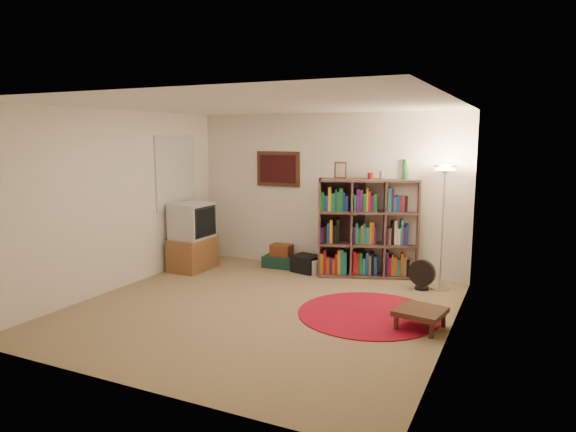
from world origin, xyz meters
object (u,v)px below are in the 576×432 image
object	(u,v)px
suitcase	(282,261)
side_table	(420,312)
floor_lamp	(445,187)
floor_fan	(422,275)
bookshelf	(366,229)
tv_stand	(193,238)

from	to	relation	value
suitcase	side_table	xyz separation A→B (m)	(2.61, -1.82, 0.10)
floor_lamp	floor_fan	xyz separation A→B (m)	(-0.23, -0.14, -1.23)
floor_lamp	side_table	size ratio (longest dim) A/B	3.03
bookshelf	floor_lamp	distance (m)	1.40
bookshelf	side_table	xyz separation A→B (m)	(1.21, -1.90, -0.53)
floor_fan	tv_stand	bearing A→B (deg)	-164.16
floor_lamp	bookshelf	bearing A→B (deg)	168.08
side_table	suitcase	bearing A→B (deg)	145.11
floor_lamp	tv_stand	world-z (taller)	floor_lamp
floor_lamp	suitcase	xyz separation A→B (m)	(-2.57, 0.16, -1.36)
bookshelf	tv_stand	distance (m)	2.77
tv_stand	side_table	world-z (taller)	tv_stand
floor_fan	suitcase	distance (m)	2.36
floor_fan	side_table	world-z (taller)	floor_fan
floor_fan	tv_stand	world-z (taller)	tv_stand
floor_lamp	tv_stand	distance (m)	3.95
floor_lamp	suitcase	distance (m)	2.91
floor_lamp	floor_fan	world-z (taller)	floor_lamp
bookshelf	floor_lamp	xyz separation A→B (m)	(1.17, -0.25, 0.72)
tv_stand	side_table	xyz separation A→B (m)	(3.84, -1.07, -0.33)
bookshelf	side_table	bearing A→B (deg)	-77.16
suitcase	side_table	bearing A→B (deg)	-38.38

